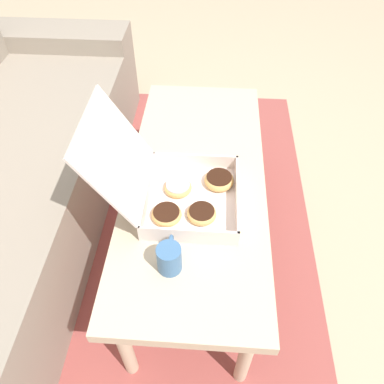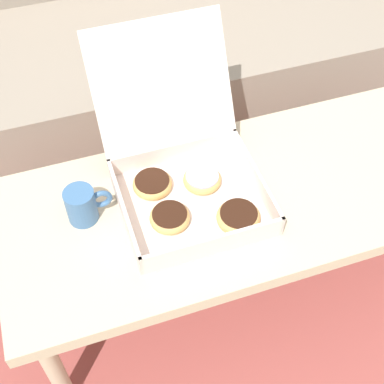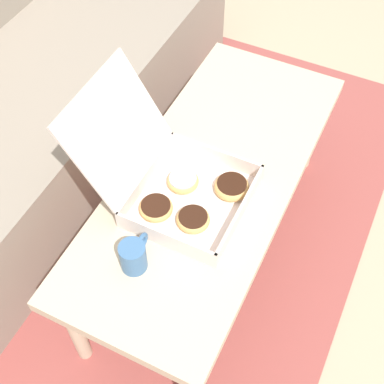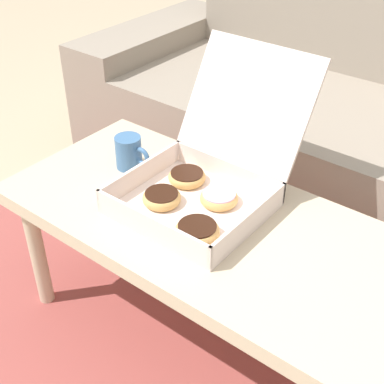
# 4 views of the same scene
# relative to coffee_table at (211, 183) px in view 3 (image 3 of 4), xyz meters

# --- Properties ---
(ground_plane) EXTENTS (12.00, 12.00, 0.00)m
(ground_plane) POSITION_rel_coffee_table_xyz_m (0.00, 0.08, -0.38)
(ground_plane) COLOR tan
(area_rug) EXTENTS (2.31, 1.79, 0.01)m
(area_rug) POSITION_rel_coffee_table_xyz_m (0.00, 0.38, -0.38)
(area_rug) COLOR #994742
(area_rug) RESTS_ON ground_plane
(coffee_table) EXTENTS (1.18, 0.49, 0.43)m
(coffee_table) POSITION_rel_coffee_table_xyz_m (0.00, 0.00, 0.00)
(coffee_table) COLOR #C6B293
(coffee_table) RESTS_ON ground_plane
(pastry_box) EXTENTS (0.34, 0.46, 0.33)m
(pastry_box) POSITION_rel_coffee_table_xyz_m (-0.12, 0.05, 0.10)
(pastry_box) COLOR silver
(pastry_box) RESTS_ON coffee_table
(coffee_mug) EXTENTS (0.11, 0.07, 0.09)m
(coffee_mug) POSITION_rel_coffee_table_xyz_m (-0.37, 0.05, 0.09)
(coffee_mug) COLOR #3D6693
(coffee_mug) RESTS_ON coffee_table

